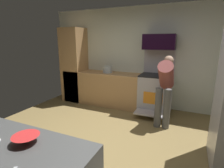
{
  "coord_description": "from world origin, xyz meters",
  "views": [
    {
      "loc": [
        1.18,
        -2.25,
        1.74
      ],
      "look_at": [
        0.05,
        0.3,
        1.05
      ],
      "focal_mm": 27.9,
      "sensor_mm": 36.0,
      "label": 1
    }
  ],
  "objects_px": {
    "oven_range": "(155,92)",
    "microwave": "(159,42)",
    "mixing_bowl_prep": "(26,139)",
    "person_cook": "(165,85)",
    "stock_pot": "(108,69)"
  },
  "relations": [
    {
      "from": "person_cook",
      "to": "mixing_bowl_prep",
      "type": "relative_size",
      "value": 6.31
    },
    {
      "from": "oven_range",
      "to": "microwave",
      "type": "height_order",
      "value": "microwave"
    },
    {
      "from": "person_cook",
      "to": "stock_pot",
      "type": "distance_m",
      "value": 1.72
    },
    {
      "from": "oven_range",
      "to": "microwave",
      "type": "xyz_separation_m",
      "value": [
        0.0,
        0.09,
        1.21
      ]
    },
    {
      "from": "mixing_bowl_prep",
      "to": "person_cook",
      "type": "bearing_deg",
      "value": 73.5
    },
    {
      "from": "oven_range",
      "to": "person_cook",
      "type": "relative_size",
      "value": 1.08
    },
    {
      "from": "person_cook",
      "to": "mixing_bowl_prep",
      "type": "distance_m",
      "value": 2.82
    },
    {
      "from": "person_cook",
      "to": "stock_pot",
      "type": "xyz_separation_m",
      "value": [
        -1.6,
        0.62,
        0.12
      ]
    },
    {
      "from": "microwave",
      "to": "stock_pot",
      "type": "distance_m",
      "value": 1.51
    },
    {
      "from": "oven_range",
      "to": "microwave",
      "type": "bearing_deg",
      "value": 90.0
    },
    {
      "from": "microwave",
      "to": "mixing_bowl_prep",
      "type": "relative_size",
      "value": 3.25
    },
    {
      "from": "person_cook",
      "to": "mixing_bowl_prep",
      "type": "xyz_separation_m",
      "value": [
        -0.8,
        -2.7,
        0.07
      ]
    },
    {
      "from": "mixing_bowl_prep",
      "to": "stock_pot",
      "type": "xyz_separation_m",
      "value": [
        -0.8,
        3.32,
        0.06
      ]
    },
    {
      "from": "mixing_bowl_prep",
      "to": "stock_pot",
      "type": "relative_size",
      "value": 0.87
    },
    {
      "from": "person_cook",
      "to": "oven_range",
      "type": "bearing_deg",
      "value": 115.08
    }
  ]
}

